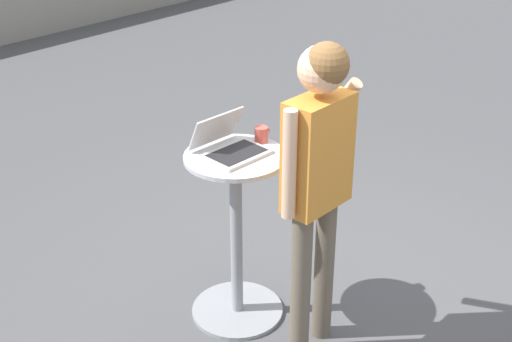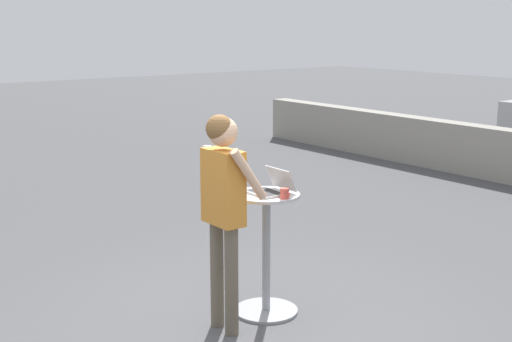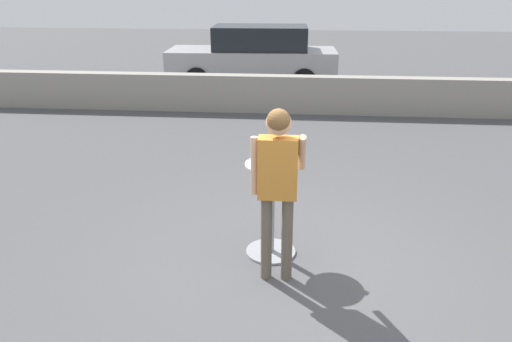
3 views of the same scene
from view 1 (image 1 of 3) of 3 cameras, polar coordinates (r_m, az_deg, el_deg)
name	(u,v)px [view 1 (image 1 of 3)]	position (r m, az deg, el deg)	size (l,w,h in m)	color
ground_plane	(321,318)	(4.36, 5.25, -11.66)	(50.00, 50.00, 0.00)	#4C4C4F
cafe_table	(236,236)	(4.09, -1.58, -5.25)	(0.56, 0.56, 1.05)	gray
laptop	(230,145)	(3.85, -2.11, 2.07)	(0.35, 0.34, 0.21)	#B7BABF
coffee_mug	(261,134)	(3.98, 0.43, 2.95)	(0.11, 0.07, 0.09)	#C14C42
standing_person	(318,165)	(3.57, 4.94, 0.51)	(0.51, 0.39, 1.77)	brown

